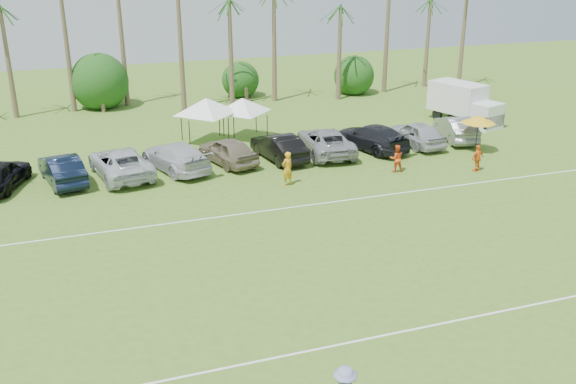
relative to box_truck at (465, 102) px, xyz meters
name	(u,v)px	position (x,y,z in m)	size (l,w,h in m)	color
ground	(387,375)	(-19.68, -25.80, -1.56)	(120.00, 120.00, 0.00)	#466B20
field_lines	(300,263)	(-19.68, -17.80, -1.56)	(80.00, 12.10, 0.01)	white
palm_tree_4	(120,16)	(-23.68, 12.20, 5.92)	(2.40, 2.40, 8.90)	brown
palm_tree_5	(171,3)	(-19.68, 12.20, 6.79)	(2.40, 2.40, 9.90)	brown
palm_tree_8	(323,9)	(-6.68, 12.20, 5.92)	(2.40, 2.40, 8.90)	brown
bush_tree_1	(101,88)	(-25.68, 13.20, 0.23)	(4.00, 4.00, 4.00)	brown
bush_tree_2	(243,78)	(-13.68, 13.20, 0.23)	(4.00, 4.00, 4.00)	brown
bush_tree_3	(349,72)	(-3.68, 13.20, 0.23)	(4.00, 4.00, 4.00)	brown
sideline_player_a	(287,168)	(-17.07, -8.55, -0.59)	(0.71, 0.46, 1.94)	orange
sideline_player_b	(396,158)	(-10.23, -8.53, -0.74)	(0.81, 0.63, 1.66)	#F0521A
sideline_player_c	(478,158)	(-5.61, -10.00, -0.75)	(0.95, 0.40, 1.62)	orange
box_truck	(465,102)	(0.00, 0.00, 0.00)	(3.79, 6.05, 2.92)	white
canopy_tent_left	(206,98)	(-19.60, 0.75, 1.59)	(4.55, 4.55, 3.69)	black
canopy_tent_right	(242,98)	(-17.01, 1.12, 1.33)	(4.17, 4.17, 3.38)	black
market_umbrella	(479,119)	(-3.48, -6.75, 0.64)	(2.21, 2.21, 2.46)	black
parked_car_0	(0,174)	(-32.23, -3.98, -0.73)	(1.96, 4.87, 1.66)	black
parked_car_1	(62,169)	(-29.00, -4.12, -0.73)	(1.75, 5.03, 1.66)	black
parked_car_2	(120,163)	(-25.77, -4.06, -0.73)	(2.75, 5.97, 1.66)	silver
parked_car_3	(176,157)	(-22.54, -3.92, -0.73)	(2.32, 5.71, 1.66)	silver
parked_car_4	(228,151)	(-19.31, -3.80, -0.73)	(1.96, 4.87, 1.66)	gray
parked_car_5	(279,147)	(-16.08, -4.06, -0.73)	(1.75, 5.03, 1.66)	black
parked_car_6	(326,141)	(-12.85, -3.88, -0.73)	(2.75, 5.97, 1.66)	#949599
parked_car_7	(372,137)	(-9.62, -3.98, -0.73)	(2.32, 5.71, 1.66)	black
parked_car_8	(417,134)	(-6.39, -4.18, -0.73)	(1.96, 4.87, 1.66)	#B1B1B8
parked_car_9	(456,128)	(-3.16, -3.88, -0.73)	(1.75, 5.03, 1.66)	slate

